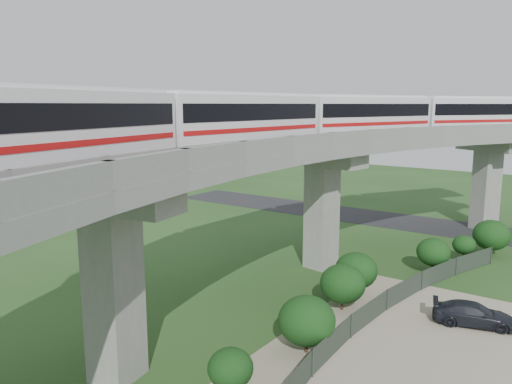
# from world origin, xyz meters

# --- Properties ---
(ground) EXTENTS (160.00, 160.00, 0.00)m
(ground) POSITION_xyz_m (0.00, 0.00, 0.00)
(ground) COLOR #24471C
(ground) RESTS_ON ground
(asphalt_road) EXTENTS (60.00, 8.00, 0.03)m
(asphalt_road) POSITION_xyz_m (0.00, 30.00, 0.01)
(asphalt_road) COLOR #232326
(asphalt_road) RESTS_ON ground
(viaduct) EXTENTS (19.58, 73.98, 11.40)m
(viaduct) POSITION_xyz_m (3.84, 0.00, 9.05)
(viaduct) COLOR #99968E
(viaduct) RESTS_ON ground
(metro_train) EXTENTS (16.61, 60.33, 3.64)m
(metro_train) POSITION_xyz_m (1.28, 10.53, 12.31)
(metro_train) COLOR silver
(metro_train) RESTS_ON ground
(fence) EXTENTS (3.87, 38.73, 1.50)m
(fence) POSITION_xyz_m (9.75, 0.00, 0.75)
(fence) COLOR #2D382D
(fence) RESTS_ON ground
(tree_0) EXTENTS (3.13, 3.13, 3.27)m
(tree_0) POSITION_xyz_m (11.76, 21.55, 1.94)
(tree_0) COLOR #382314
(tree_0) RESTS_ON ground
(tree_1) EXTENTS (1.92, 1.92, 2.35)m
(tree_1) POSITION_xyz_m (10.23, 18.43, 1.53)
(tree_1) COLOR #382314
(tree_1) RESTS_ON ground
(tree_2) EXTENTS (2.57, 2.57, 2.93)m
(tree_2) POSITION_xyz_m (9.01, 13.77, 1.84)
(tree_2) COLOR #382314
(tree_2) RESTS_ON ground
(tree_3) EXTENTS (2.89, 2.89, 3.32)m
(tree_3) POSITION_xyz_m (6.25, 5.46, 2.09)
(tree_3) COLOR #382314
(tree_3) RESTS_ON ground
(tree_4) EXTENTS (2.95, 2.95, 3.07)m
(tree_4) POSITION_xyz_m (6.29, 3.34, 1.82)
(tree_4) COLOR #382314
(tree_4) RESTS_ON ground
(tree_5) EXTENTS (3.10, 3.10, 3.17)m
(tree_5) POSITION_xyz_m (7.21, -2.93, 1.85)
(tree_5) COLOR #382314
(tree_5) RESTS_ON ground
(tree_6) EXTENTS (2.09, 2.09, 2.43)m
(tree_6) POSITION_xyz_m (6.58, -8.68, 1.53)
(tree_6) COLOR #382314
(tree_6) RESTS_ON ground
(car_dark) EXTENTS (5.06, 3.19, 1.37)m
(car_dark) POSITION_xyz_m (13.76, 5.88, 0.72)
(car_dark) COLOR black
(car_dark) RESTS_ON dirt_lot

